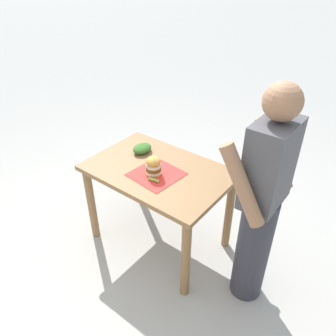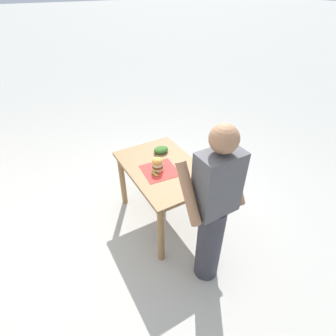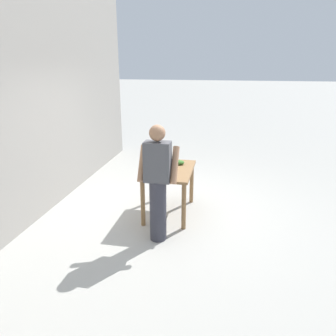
% 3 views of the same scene
% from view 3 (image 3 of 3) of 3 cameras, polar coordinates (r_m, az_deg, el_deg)
% --- Properties ---
extents(ground_plane, '(80.00, 80.00, 0.00)m').
position_cam_3_polar(ground_plane, '(5.69, 0.19, -7.76)').
color(ground_plane, '#ADAAA3').
extents(patio_table, '(0.76, 1.15, 0.79)m').
position_cam_3_polar(patio_table, '(5.43, 0.19, -1.55)').
color(patio_table, olive).
rests_on(patio_table, ground).
extents(serving_paper, '(0.39, 0.39, 0.00)m').
position_cam_3_polar(serving_paper, '(5.36, -0.59, -0.24)').
color(serving_paper, red).
rests_on(serving_paper, patio_table).
extents(sandwich, '(0.12, 0.12, 0.19)m').
position_cam_3_polar(sandwich, '(5.35, -0.75, 0.63)').
color(sandwich, gold).
rests_on(sandwich, serving_paper).
extents(pickle_spear, '(0.04, 0.10, 0.02)m').
position_cam_3_polar(pickle_spear, '(5.33, -1.60, -0.20)').
color(pickle_spear, '#8EA83D').
rests_on(pickle_spear, serving_paper).
extents(side_salad, '(0.18, 0.14, 0.07)m').
position_cam_3_polar(side_salad, '(5.62, 1.96, 0.99)').
color(side_salad, '#386B28').
rests_on(side_salad, patio_table).
extents(diner_across_table, '(0.55, 0.35, 1.69)m').
position_cam_3_polar(diner_across_table, '(4.55, -1.81, -2.46)').
color(diner_across_table, '#33333D').
rests_on(diner_across_table, ground).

